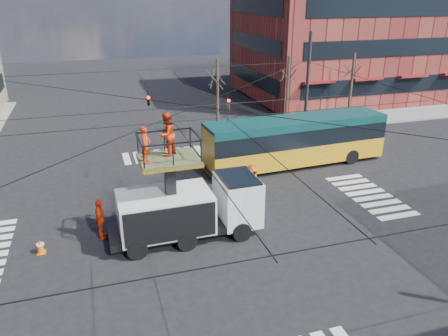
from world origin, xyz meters
TOP-DOWN VIEW (x-y plane):
  - ground at (0.00, 0.00)m, footprint 120.00×120.00m
  - sidewalk_ne at (21.00, 21.00)m, footprint 18.00×18.00m
  - crosswalks at (0.00, 0.00)m, footprint 22.40×22.40m
  - building_ne at (21.98, 23.98)m, footprint 20.06×16.06m
  - overhead_network at (-0.07, 0.40)m, footprint 24.24×24.24m
  - tree_a at (5.00, 13.50)m, footprint 2.00×2.00m
  - tree_b at (11.00, 13.50)m, footprint 2.00×2.00m
  - tree_c at (17.00, 13.50)m, footprint 2.00×2.00m
  - utility_truck at (-0.77, -1.32)m, footprint 7.03×2.73m
  - city_bus at (7.99, 5.57)m, footprint 12.34×3.30m
  - traffic_cone at (-7.39, -0.83)m, footprint 0.36×0.36m
  - worker_ground at (-4.74, -0.34)m, footprint 0.60×1.21m
  - flagger at (3.51, 1.65)m, footprint 0.77×1.30m

SIDE VIEW (x-z plane):
  - ground at x=0.00m, z-range 0.00..0.00m
  - crosswalks at x=0.00m, z-range 0.00..0.02m
  - sidewalk_ne at x=21.00m, z-range 0.00..0.12m
  - traffic_cone at x=-7.39m, z-range 0.00..0.67m
  - flagger at x=3.51m, z-range 0.00..1.98m
  - worker_ground at x=-4.74m, z-range 0.00..1.99m
  - city_bus at x=7.99m, z-range 0.13..3.33m
  - utility_truck at x=-0.77m, z-range -1.00..4.97m
  - overhead_network at x=-0.07m, z-range 0.29..8.29m
  - tree_a at x=5.00m, z-range 1.63..7.63m
  - tree_b at x=11.00m, z-range 1.63..7.63m
  - tree_c at x=17.00m, z-range 1.63..7.63m
  - building_ne at x=21.98m, z-range 0.00..14.00m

